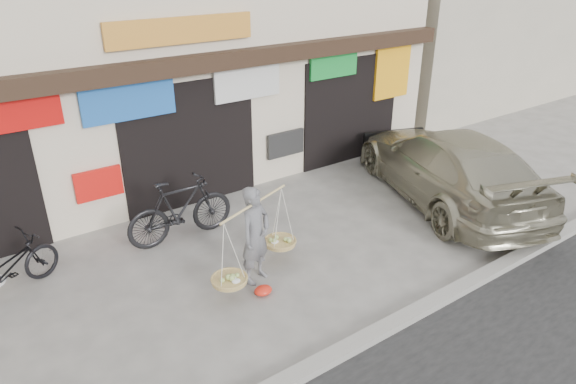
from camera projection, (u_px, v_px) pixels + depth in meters
ground at (285, 277)px, 8.83m from camera, size 70.00×70.00×0.00m
kerb at (364, 339)px, 7.33m from camera, size 70.00×0.25×0.12m
shophouse_block at (130, 26)px, 12.09m from camera, size 14.00×6.32×7.00m
neighbor_east at (470, 3)px, 19.63m from camera, size 12.00×7.00×6.40m
street_vendor at (256, 239)px, 8.43m from camera, size 1.86×1.05×1.72m
bike_0 at (5, 270)px, 8.16m from camera, size 1.94×1.31×0.96m
bike_1 at (180, 210)px, 9.72m from camera, size 2.12×0.64×1.27m
suv at (447, 166)px, 11.26m from camera, size 3.90×5.90×1.59m
red_bag at (263, 290)px, 8.36m from camera, size 0.31×0.25×0.14m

